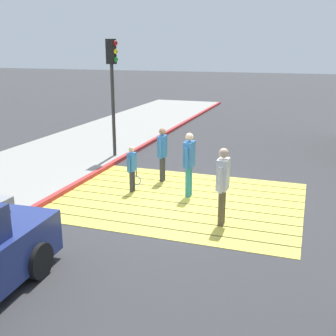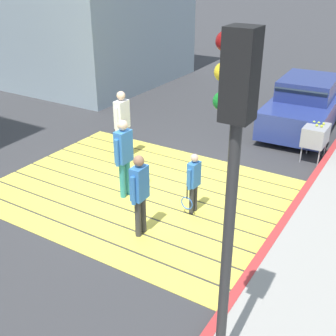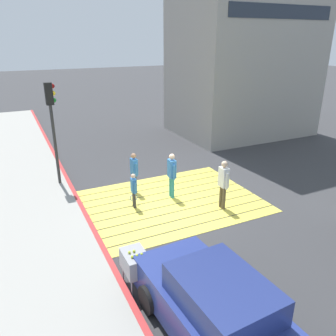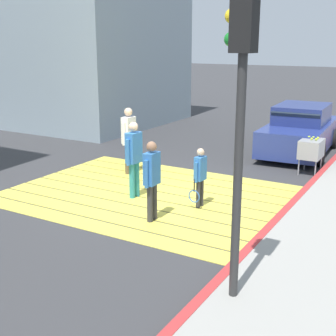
{
  "view_description": "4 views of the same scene",
  "coord_description": "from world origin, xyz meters",
  "px_view_note": "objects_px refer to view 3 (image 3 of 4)",
  "views": [
    {
      "loc": [
        3.15,
        -10.16,
        3.96
      ],
      "look_at": [
        -0.49,
        0.41,
        0.73
      ],
      "focal_mm": 44.77,
      "sensor_mm": 36.0,
      "label": 1
    },
    {
      "loc": [
        -5.01,
        6.91,
        4.73
      ],
      "look_at": [
        -0.74,
        -0.03,
        0.76
      ],
      "focal_mm": 45.56,
      "sensor_mm": 36.0,
      "label": 2
    },
    {
      "loc": [
        -5.16,
        -10.33,
        5.84
      ],
      "look_at": [
        0.17,
        0.72,
        1.08
      ],
      "focal_mm": 36.17,
      "sensor_mm": 36.0,
      "label": 3
    },
    {
      "loc": [
        -5.71,
        8.83,
        3.54
      ],
      "look_at": [
        -0.65,
        0.14,
        0.77
      ],
      "focal_mm": 49.51,
      "sensor_mm": 36.0,
      "label": 4
    }
  ],
  "objects_px": {
    "car_parked_near_curb": "(217,311)",
    "pedestrian_child_with_racket": "(134,189)",
    "pedestrian_adult_lead": "(223,181)",
    "pedestrian_adult_trailing": "(172,172)",
    "traffic_light_corner": "(52,114)",
    "tennis_ball_cart": "(135,262)",
    "pedestrian_adult_side": "(134,170)"
  },
  "relations": [
    {
      "from": "pedestrian_adult_lead",
      "to": "pedestrian_adult_trailing",
      "type": "distance_m",
      "value": 2.03
    },
    {
      "from": "tennis_ball_cart",
      "to": "pedestrian_child_with_racket",
      "type": "distance_m",
      "value": 4.2
    },
    {
      "from": "car_parked_near_curb",
      "to": "pedestrian_child_with_racket",
      "type": "height_order",
      "value": "car_parked_near_curb"
    },
    {
      "from": "car_parked_near_curb",
      "to": "pedestrian_adult_lead",
      "type": "bearing_deg",
      "value": 54.53
    },
    {
      "from": "pedestrian_adult_trailing",
      "to": "pedestrian_child_with_racket",
      "type": "relative_size",
      "value": 1.34
    },
    {
      "from": "traffic_light_corner",
      "to": "pedestrian_adult_lead",
      "type": "bearing_deg",
      "value": -43.15
    },
    {
      "from": "car_parked_near_curb",
      "to": "pedestrian_child_with_racket",
      "type": "xyz_separation_m",
      "value": [
        0.53,
        6.2,
        0.02
      ]
    },
    {
      "from": "car_parked_near_curb",
      "to": "pedestrian_child_with_racket",
      "type": "relative_size",
      "value": 3.31
    },
    {
      "from": "pedestrian_adult_lead",
      "to": "pedestrian_adult_side",
      "type": "bearing_deg",
      "value": 132.2
    },
    {
      "from": "tennis_ball_cart",
      "to": "pedestrian_adult_side",
      "type": "bearing_deg",
      "value": 69.78
    },
    {
      "from": "traffic_light_corner",
      "to": "tennis_ball_cart",
      "type": "bearing_deg",
      "value": -84.6
    },
    {
      "from": "car_parked_near_curb",
      "to": "tennis_ball_cart",
      "type": "bearing_deg",
      "value": 111.89
    },
    {
      "from": "pedestrian_child_with_racket",
      "to": "pedestrian_adult_trailing",
      "type": "bearing_deg",
      "value": 5.86
    },
    {
      "from": "car_parked_near_curb",
      "to": "traffic_light_corner",
      "type": "xyz_separation_m",
      "value": [
        -1.58,
        9.42,
        2.3
      ]
    },
    {
      "from": "traffic_light_corner",
      "to": "pedestrian_child_with_racket",
      "type": "relative_size",
      "value": 3.2
    },
    {
      "from": "tennis_ball_cart",
      "to": "pedestrian_adult_trailing",
      "type": "xyz_separation_m",
      "value": [
        3.04,
        4.12,
        0.34
      ]
    },
    {
      "from": "traffic_light_corner",
      "to": "pedestrian_child_with_racket",
      "type": "height_order",
      "value": "traffic_light_corner"
    },
    {
      "from": "tennis_ball_cart",
      "to": "pedestrian_adult_lead",
      "type": "xyz_separation_m",
      "value": [
        4.29,
        2.52,
        0.36
      ]
    },
    {
      "from": "tennis_ball_cart",
      "to": "pedestrian_adult_trailing",
      "type": "distance_m",
      "value": 5.13
    },
    {
      "from": "pedestrian_adult_side",
      "to": "pedestrian_child_with_racket",
      "type": "relative_size",
      "value": 1.24
    },
    {
      "from": "tennis_ball_cart",
      "to": "traffic_light_corner",
      "type": "bearing_deg",
      "value": 95.4
    },
    {
      "from": "car_parked_near_curb",
      "to": "pedestrian_adult_side",
      "type": "distance_m",
      "value": 7.47
    },
    {
      "from": "traffic_light_corner",
      "to": "tennis_ball_cart",
      "type": "xyz_separation_m",
      "value": [
        0.68,
        -7.18,
        -2.34
      ]
    },
    {
      "from": "pedestrian_adult_trailing",
      "to": "traffic_light_corner",
      "type": "bearing_deg",
      "value": 140.53
    },
    {
      "from": "pedestrian_adult_side",
      "to": "pedestrian_adult_lead",
      "type": "bearing_deg",
      "value": -47.8
    },
    {
      "from": "car_parked_near_curb",
      "to": "tennis_ball_cart",
      "type": "relative_size",
      "value": 4.31
    },
    {
      "from": "car_parked_near_curb",
      "to": "pedestrian_adult_trailing",
      "type": "height_order",
      "value": "pedestrian_adult_trailing"
    },
    {
      "from": "pedestrian_adult_lead",
      "to": "pedestrian_child_with_racket",
      "type": "height_order",
      "value": "pedestrian_adult_lead"
    },
    {
      "from": "traffic_light_corner",
      "to": "tennis_ball_cart",
      "type": "height_order",
      "value": "traffic_light_corner"
    },
    {
      "from": "tennis_ball_cart",
      "to": "pedestrian_child_with_racket",
      "type": "xyz_separation_m",
      "value": [
        1.43,
        3.95,
        0.05
      ]
    },
    {
      "from": "traffic_light_corner",
      "to": "pedestrian_adult_trailing",
      "type": "height_order",
      "value": "traffic_light_corner"
    },
    {
      "from": "pedestrian_adult_trailing",
      "to": "pedestrian_child_with_racket",
      "type": "xyz_separation_m",
      "value": [
        -1.61,
        -0.17,
        -0.29
      ]
    }
  ]
}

